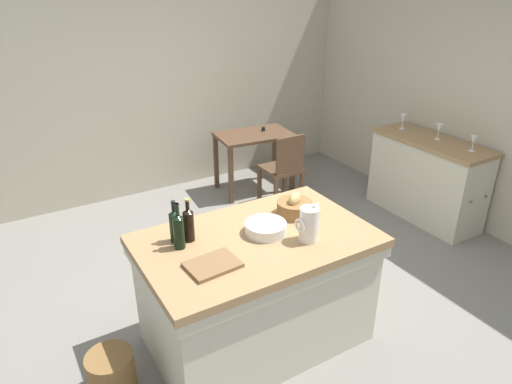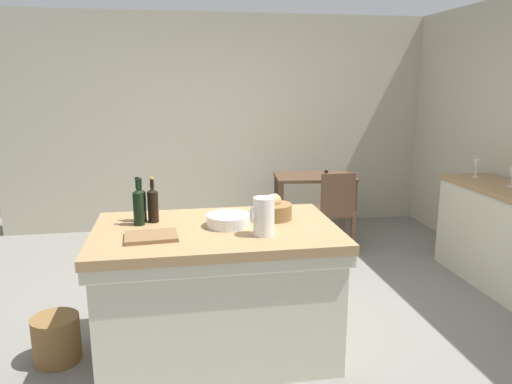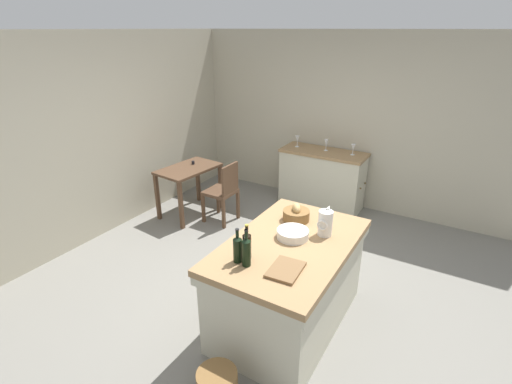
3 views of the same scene
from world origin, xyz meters
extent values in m
plane|color=slate|center=(0.00, 0.00, 0.00)|extent=(6.76, 6.76, 0.00)
cube|color=#B2AA93|center=(0.00, 2.60, 1.30)|extent=(5.32, 0.12, 2.60)
cube|color=#B2AA93|center=(2.60, 0.00, 1.30)|extent=(0.12, 5.20, 2.60)
cube|color=#99754C|center=(-0.36, -0.40, 0.85)|extent=(1.58, 1.00, 0.06)
cube|color=beige|center=(-0.36, -0.40, 0.78)|extent=(1.56, 0.98, 0.08)
cube|color=beige|center=(-0.36, -0.40, 0.41)|extent=(1.50, 0.92, 0.82)
cube|color=#99754C|center=(2.26, 0.32, 0.88)|extent=(0.52, 1.28, 0.04)
cube|color=beige|center=(2.26, 0.32, 0.43)|extent=(0.49, 1.25, 0.86)
sphere|color=brown|center=(2.14, -0.32, 0.47)|extent=(0.03, 0.03, 0.03)
sphere|color=brown|center=(2.38, -0.32, 0.47)|extent=(0.03, 0.03, 0.03)
cube|color=#513826|center=(0.99, 1.90, 0.72)|extent=(0.95, 0.65, 0.04)
cube|color=#513826|center=(0.55, 1.70, 0.35)|extent=(0.05, 0.05, 0.70)
cube|color=#513826|center=(1.37, 1.62, 0.35)|extent=(0.05, 0.05, 0.70)
cube|color=#513826|center=(0.60, 2.19, 0.35)|extent=(0.05, 0.05, 0.70)
cube|color=#513826|center=(1.42, 2.11, 0.35)|extent=(0.05, 0.05, 0.70)
cylinder|color=black|center=(1.14, 1.94, 0.77)|extent=(0.04, 0.04, 0.05)
cube|color=#513826|center=(1.03, 1.38, 0.45)|extent=(0.40, 0.40, 0.04)
cube|color=#513826|center=(1.03, 1.20, 0.69)|extent=(0.36, 0.03, 0.42)
cube|color=#513826|center=(1.22, 1.56, 0.22)|extent=(0.04, 0.04, 0.43)
cube|color=#513826|center=(0.86, 1.56, 0.22)|extent=(0.04, 0.04, 0.43)
cube|color=#513826|center=(1.21, 1.20, 0.22)|extent=(0.04, 0.04, 0.43)
cube|color=#513826|center=(0.85, 1.20, 0.22)|extent=(0.04, 0.04, 0.43)
cylinder|color=silver|center=(-0.08, -0.61, 1.00)|extent=(0.13, 0.13, 0.24)
cone|color=silver|center=(-0.02, -0.61, 1.13)|extent=(0.07, 0.04, 0.06)
torus|color=silver|center=(-0.16, -0.61, 1.01)|extent=(0.02, 0.10, 0.10)
cylinder|color=silver|center=(-0.28, -0.39, 0.92)|extent=(0.29, 0.29, 0.08)
cylinder|color=brown|center=(0.05, -0.27, 0.93)|extent=(0.26, 0.26, 0.10)
ellipsoid|color=tan|center=(0.05, -0.27, 1.01)|extent=(0.16, 0.14, 0.10)
cube|color=brown|center=(-0.77, -0.56, 0.89)|extent=(0.33, 0.26, 0.02)
cylinder|color=black|center=(-0.76, -0.21, 0.99)|extent=(0.07, 0.07, 0.21)
cone|color=black|center=(-0.76, -0.21, 1.10)|extent=(0.07, 0.07, 0.02)
cylinder|color=black|center=(-0.76, -0.21, 1.15)|extent=(0.03, 0.03, 0.07)
cylinder|color=#B29933|center=(-0.76, -0.21, 1.18)|extent=(0.03, 0.03, 0.01)
cylinder|color=black|center=(-0.85, -0.17, 0.98)|extent=(0.07, 0.07, 0.20)
cone|color=black|center=(-0.85, -0.17, 1.10)|extent=(0.07, 0.07, 0.02)
cylinder|color=black|center=(-0.85, -0.17, 1.14)|extent=(0.03, 0.03, 0.07)
cylinder|color=black|center=(-0.85, -0.17, 1.17)|extent=(0.03, 0.03, 0.01)
cylinder|color=black|center=(-0.86, -0.26, 0.99)|extent=(0.07, 0.07, 0.22)
cone|color=black|center=(-0.86, -0.26, 1.11)|extent=(0.07, 0.07, 0.03)
cylinder|color=black|center=(-0.86, -0.26, 1.16)|extent=(0.03, 0.03, 0.08)
cylinder|color=black|center=(-0.86, -0.26, 1.20)|extent=(0.03, 0.03, 0.01)
cylinder|color=white|center=(2.31, -0.11, 0.90)|extent=(0.06, 0.06, 0.00)
cylinder|color=white|center=(2.31, -0.11, 0.94)|extent=(0.01, 0.01, 0.06)
cone|color=white|center=(2.31, -0.11, 1.02)|extent=(0.07, 0.07, 0.09)
cylinder|color=white|center=(2.31, 0.31, 0.90)|extent=(0.06, 0.06, 0.00)
cylinder|color=white|center=(2.31, 0.31, 0.94)|extent=(0.01, 0.01, 0.07)
cone|color=white|center=(2.31, 0.31, 1.02)|extent=(0.07, 0.07, 0.10)
cylinder|color=white|center=(2.27, 0.77, 0.90)|extent=(0.06, 0.06, 0.00)
cylinder|color=white|center=(2.27, 0.77, 0.94)|extent=(0.01, 0.01, 0.07)
cone|color=white|center=(2.27, 0.77, 1.03)|extent=(0.07, 0.07, 0.10)
camera|label=1|loc=(-1.74, -2.70, 2.49)|focal=32.30mm
camera|label=2|loc=(-0.61, -3.43, 1.81)|focal=34.08mm
camera|label=3|loc=(-3.00, -1.63, 2.61)|focal=26.72mm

